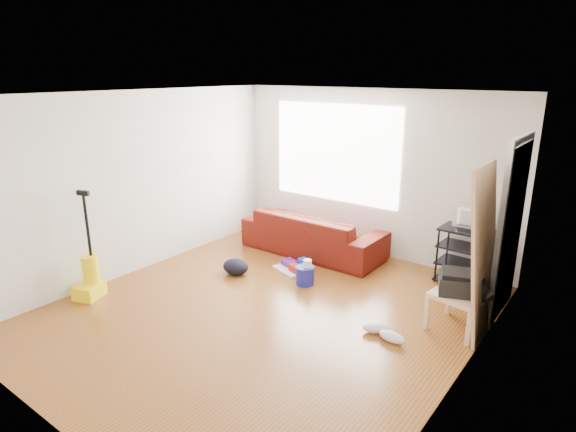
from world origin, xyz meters
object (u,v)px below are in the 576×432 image
Objects in this scene: backpack at (236,274)px; vacuum at (90,278)px; sofa at (313,252)px; cleaning_tray at (294,267)px; tv_stand at (468,257)px; bucket at (305,284)px; side_table at (460,299)px.

backpack is 1.91m from vacuum.
cleaning_tray is (0.19, -0.75, 0.05)m from sofa.
tv_stand is 0.56× the size of vacuum.
cleaning_tray is 0.43× the size of vacuum.
tv_stand reaches higher than bucket.
sofa is at bearing 44.57° from vacuum.
tv_stand is 4.87m from vacuum.
tv_stand is 3.11× the size of bucket.
side_table is (0.30, -1.24, -0.02)m from tv_stand.
backpack is at bearing -173.03° from side_table.
side_table reaches higher than backpack.
vacuum reaches higher than sofa.
tv_stand reaches higher than side_table.
tv_stand is 1.32× the size of cleaning_tray.
bucket is (-2.01, -0.06, -0.37)m from side_table.
cleaning_tray is 1.50× the size of backpack.
tv_stand is at bearing 26.11° from cleaning_tray.
cleaning_tray reaches higher than bucket.
sofa reaches higher than cleaning_tray.
sofa is 3.82× the size of cleaning_tray.
tv_stand is at bearing 31.02° from backpack.
sofa is 3.27m from vacuum.
bucket reaches higher than backpack.
tv_stand is at bearing 103.56° from side_table.
side_table is at bearing 6.10° from vacuum.
vacuum is at bearing 65.14° from sofa.
side_table reaches higher than sofa.
bucket is 0.42× the size of cleaning_tray.
tv_stand reaches higher than cleaning_tray.
cleaning_tray is at bearing 104.09° from sofa.
side_table reaches higher than bucket.
side_table is 2.42m from cleaning_tray.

